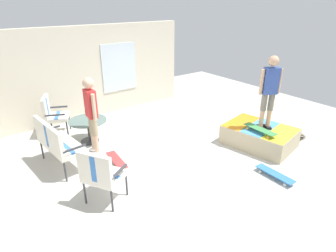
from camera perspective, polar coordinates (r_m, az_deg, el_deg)
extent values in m
cube|color=beige|center=(6.24, 3.94, -7.60)|extent=(12.00, 12.00, 0.10)
cube|color=beige|center=(8.56, -15.49, 10.24)|extent=(0.20, 6.00, 2.58)
cube|color=silver|center=(8.81, -9.77, 11.52)|extent=(0.03, 1.10, 1.40)
cube|color=tan|center=(7.13, 17.79, -1.95)|extent=(1.72, 1.40, 0.45)
cube|color=yellow|center=(6.88, 21.84, -1.42)|extent=(0.69, 1.16, 0.01)
cube|color=#4C99D8|center=(7.04, 18.03, -0.25)|extent=(0.69, 1.16, 0.01)
cube|color=orange|center=(7.23, 14.41, 0.87)|extent=(0.69, 1.16, 0.01)
cylinder|color=#B2B2B7|center=(6.60, 16.00, -1.93)|extent=(1.45, 0.33, 0.05)
cube|color=tan|center=(7.86, 20.42, -0.05)|extent=(1.59, 0.92, 0.38)
cylinder|color=#38383D|center=(5.97, -15.77, -7.11)|extent=(0.04, 0.04, 0.44)
cylinder|color=#38383D|center=(6.93, -20.31, -3.19)|extent=(0.04, 0.04, 0.44)
cylinder|color=#38383D|center=(5.82, -19.88, -8.59)|extent=(0.04, 0.04, 0.44)
cylinder|color=#38383D|center=(6.80, -23.91, -4.35)|extent=(0.04, 0.04, 0.44)
cube|color=silver|center=(6.24, -20.45, -3.58)|extent=(1.30, 0.67, 0.08)
cube|color=#3872C6|center=(6.23, -20.51, -3.23)|extent=(1.21, 0.22, 0.00)
cube|color=silver|center=(6.05, -22.86, -1.80)|extent=(1.25, 0.20, 0.50)
cube|color=#3872C6|center=(6.05, -22.86, -1.80)|extent=(0.11, 0.09, 0.46)
cube|color=#38383D|center=(5.67, -18.24, -4.31)|extent=(0.09, 0.47, 0.04)
cube|color=#38383D|center=(6.70, -22.70, -0.52)|extent=(0.09, 0.47, 0.04)
cylinder|color=#38383D|center=(7.58, -19.50, -0.68)|extent=(0.04, 0.04, 0.44)
cylinder|color=#38383D|center=(8.07, -19.11, 0.90)|extent=(0.04, 0.04, 0.44)
cylinder|color=#38383D|center=(7.66, -22.96, -0.97)|extent=(0.04, 0.04, 0.44)
cylinder|color=#38383D|center=(8.15, -22.37, 0.61)|extent=(0.04, 0.04, 0.44)
cube|color=silver|center=(7.77, -21.27, 1.74)|extent=(0.79, 0.76, 0.08)
cube|color=#3872C6|center=(7.75, -21.32, 2.03)|extent=(0.57, 0.33, 0.00)
cube|color=silver|center=(7.71, -23.30, 3.57)|extent=(0.60, 0.33, 0.50)
cube|color=#3872C6|center=(7.71, -23.30, 3.57)|extent=(0.13, 0.12, 0.46)
cube|color=#38383D|center=(7.44, -21.74, 2.05)|extent=(0.23, 0.44, 0.04)
cube|color=#38383D|center=(7.98, -21.17, 3.58)|extent=(0.23, 0.44, 0.04)
cylinder|color=#38383D|center=(5.19, -8.29, -11.55)|extent=(0.04, 0.04, 0.44)
cylinder|color=#38383D|center=(5.45, -13.28, -10.08)|extent=(0.04, 0.04, 0.44)
cylinder|color=#38383D|center=(4.88, -11.15, -14.44)|extent=(0.04, 0.04, 0.44)
cylinder|color=#38383D|center=(5.15, -16.32, -12.68)|extent=(0.04, 0.04, 0.44)
cube|color=silver|center=(5.01, -12.54, -9.74)|extent=(0.81, 0.79, 0.08)
cube|color=#3872C6|center=(4.99, -12.59, -9.34)|extent=(0.55, 0.38, 0.00)
cube|color=silver|center=(4.70, -14.48, -8.22)|extent=(0.57, 0.38, 0.50)
cube|color=#3872C6|center=(4.70, -14.48, -8.22)|extent=(0.13, 0.12, 0.46)
cube|color=#38383D|center=(4.78, -9.81, -8.99)|extent=(0.27, 0.42, 0.04)
cube|color=#38383D|center=(5.08, -15.43, -7.42)|extent=(0.27, 0.42, 0.04)
cylinder|color=#38383D|center=(7.18, -15.58, -1.04)|extent=(0.06, 0.06, 0.55)
cylinder|color=#38383D|center=(7.30, -15.36, -2.89)|extent=(0.44, 0.44, 0.03)
cylinder|color=slate|center=(7.07, -15.83, 1.05)|extent=(0.90, 0.90, 0.02)
cube|color=silver|center=(6.70, -13.96, -5.18)|extent=(0.12, 0.24, 0.05)
cylinder|color=beige|center=(6.59, -14.16, -3.43)|extent=(0.10, 0.10, 0.41)
cylinder|color=tan|center=(6.41, -14.52, -0.16)|extent=(0.13, 0.13, 0.41)
cube|color=silver|center=(6.84, -14.47, -4.59)|extent=(0.12, 0.24, 0.05)
cylinder|color=beige|center=(6.73, -14.68, -2.86)|extent=(0.10, 0.10, 0.41)
cylinder|color=tan|center=(6.56, -15.05, 0.35)|extent=(0.13, 0.13, 0.41)
cube|color=red|center=(6.31, -15.28, 4.34)|extent=(0.33, 0.19, 0.61)
sphere|color=beige|center=(6.17, -15.73, 8.28)|extent=(0.23, 0.23, 0.23)
cylinder|color=beige|center=(6.13, -14.62, 3.66)|extent=(0.08, 0.08, 0.58)
cylinder|color=beige|center=(6.49, -15.86, 4.65)|extent=(0.08, 0.08, 0.58)
cube|color=black|center=(6.96, 18.01, -0.23)|extent=(0.26, 0.21, 0.05)
cylinder|color=tan|center=(6.88, 18.24, 1.45)|extent=(0.10, 0.10, 0.39)
cylinder|color=slate|center=(6.74, 18.67, 4.54)|extent=(0.13, 0.13, 0.39)
cube|color=black|center=(7.03, 19.27, -0.16)|extent=(0.26, 0.21, 0.05)
cylinder|color=tan|center=(6.95, 19.51, 1.51)|extent=(0.10, 0.10, 0.39)
cylinder|color=slate|center=(6.82, 19.97, 4.56)|extent=(0.13, 0.13, 0.39)
cube|color=#334C99|center=(6.64, 19.90, 8.51)|extent=(0.32, 0.37, 0.58)
sphere|color=tan|center=(6.55, 20.44, 12.14)|extent=(0.22, 0.22, 0.22)
cylinder|color=tan|center=(6.56, 18.29, 8.36)|extent=(0.08, 0.08, 0.55)
cylinder|color=tan|center=(6.74, 21.41, 8.31)|extent=(0.08, 0.08, 0.55)
cube|color=#B23838|center=(6.19, -10.28, -6.66)|extent=(0.82, 0.28, 0.02)
cylinder|color=silver|center=(6.48, -10.49, -5.88)|extent=(0.06, 0.04, 0.06)
cylinder|color=silver|center=(6.43, -11.82, -6.22)|extent=(0.06, 0.04, 0.06)
cylinder|color=silver|center=(6.02, -8.54, -8.21)|extent=(0.06, 0.04, 0.06)
cylinder|color=silver|center=(5.98, -9.96, -8.60)|extent=(0.06, 0.04, 0.06)
cube|color=#3372B2|center=(6.02, 20.65, -8.94)|extent=(0.80, 0.21, 0.02)
cylinder|color=silver|center=(6.24, 18.88, -8.14)|extent=(0.06, 0.03, 0.06)
cylinder|color=silver|center=(6.12, 17.98, -8.65)|extent=(0.06, 0.03, 0.06)
cylinder|color=silver|center=(6.00, 23.19, -10.26)|extent=(0.06, 0.03, 0.06)
cylinder|color=silver|center=(5.88, 22.34, -10.85)|extent=(0.06, 0.03, 0.06)
cube|color=#3F8C4C|center=(6.69, 17.96, -0.58)|extent=(0.81, 0.23, 0.01)
cylinder|color=gold|center=(6.93, 16.51, -0.13)|extent=(0.06, 0.03, 0.06)
cylinder|color=gold|center=(6.81, 15.65, -0.44)|extent=(0.06, 0.03, 0.06)
cylinder|color=gold|center=(6.63, 20.19, -1.76)|extent=(0.06, 0.03, 0.06)
cylinder|color=gold|center=(6.51, 19.35, -2.12)|extent=(0.06, 0.03, 0.06)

